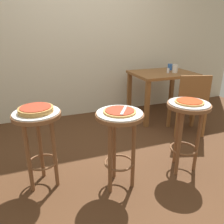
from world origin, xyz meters
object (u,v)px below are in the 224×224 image
(serving_plate_middle, at_px, (189,103))
(cup_near_edge, at_px, (175,69))
(stool_leftside, at_px, (39,133))
(condiment_shaker, at_px, (168,71))
(cup_far_edge, at_px, (170,67))
(serving_plate_leftside, at_px, (36,113))
(dining_table, at_px, (162,80))
(pizza_middle, at_px, (189,102))
(wooden_chair, at_px, (189,102))
(stool_middle, at_px, (187,121))
(serving_plate_foreground, at_px, (120,113))
(pizza_server_knife, at_px, (124,110))
(stool_foreground, at_px, (119,133))
(pizza_foreground, at_px, (120,111))
(pizza_leftside, at_px, (36,109))

(serving_plate_middle, distance_m, cup_near_edge, 1.52)
(stool_leftside, height_order, condiment_shaker, condiment_shaker)
(stool_leftside, relative_size, cup_far_edge, 7.19)
(cup_far_edge, bearing_deg, serving_plate_leftside, -149.37)
(dining_table, relative_size, cup_far_edge, 9.37)
(pizza_middle, bearing_deg, cup_far_edge, 62.28)
(wooden_chair, bearing_deg, condiment_shaker, 84.60)
(stool_middle, height_order, condiment_shaker, condiment_shaker)
(serving_plate_foreground, bearing_deg, pizza_server_knife, -33.69)
(serving_plate_middle, height_order, cup_far_edge, cup_far_edge)
(stool_foreground, xyz_separation_m, dining_table, (1.31, 1.43, 0.08))
(serving_plate_middle, bearing_deg, stool_foreground, -178.96)
(stool_middle, distance_m, condiment_shaker, 1.50)
(pizza_foreground, relative_size, dining_table, 0.29)
(serving_plate_leftside, bearing_deg, pizza_foreground, -21.17)
(cup_far_edge, bearing_deg, stool_leftside, -149.37)
(serving_plate_foreground, relative_size, dining_table, 0.42)
(pizza_middle, relative_size, serving_plate_leftside, 0.69)
(serving_plate_foreground, relative_size, stool_leftside, 0.54)
(serving_plate_leftside, relative_size, wooden_chair, 0.46)
(stool_middle, relative_size, dining_table, 0.77)
(serving_plate_foreground, height_order, pizza_middle, pizza_middle)
(pizza_foreground, relative_size, pizza_leftside, 0.95)
(pizza_foreground, bearing_deg, pizza_middle, 1.04)
(condiment_shaker, relative_size, wooden_chair, 0.09)
(serving_plate_middle, distance_m, pizza_leftside, 1.41)
(serving_plate_middle, relative_size, pizza_middle, 1.41)
(stool_middle, bearing_deg, pizza_leftside, 170.02)
(serving_plate_middle, bearing_deg, condiment_shaker, 64.41)
(cup_far_edge, relative_size, wooden_chair, 0.12)
(stool_foreground, relative_size, cup_far_edge, 7.19)
(stool_leftside, bearing_deg, stool_foreground, -21.17)
(serving_plate_leftside, height_order, cup_far_edge, cup_far_edge)
(stool_leftside, xyz_separation_m, condiment_shaker, (2.02, 1.09, 0.23))
(serving_plate_middle, distance_m, pizza_server_knife, 0.69)
(cup_far_edge, bearing_deg, stool_middle, -117.72)
(cup_near_edge, distance_m, wooden_chair, 0.74)
(serving_plate_foreground, xyz_separation_m, pizza_middle, (0.72, 0.01, 0.02))
(serving_plate_foreground, distance_m, stool_leftside, 0.74)
(cup_near_edge, height_order, wooden_chair, cup_near_edge)
(cup_near_edge, relative_size, pizza_server_knife, 0.56)
(serving_plate_foreground, bearing_deg, condiment_shaker, 44.74)
(stool_middle, distance_m, cup_near_edge, 1.54)
(stool_leftside, relative_size, cup_near_edge, 5.85)
(condiment_shaker, distance_m, pizza_server_knife, 1.91)
(cup_near_edge, bearing_deg, stool_middle, -119.75)
(serving_plate_middle, bearing_deg, serving_plate_leftside, 170.02)
(pizza_foreground, bearing_deg, serving_plate_middle, 1.04)
(serving_plate_foreground, xyz_separation_m, stool_middle, (0.72, 0.01, -0.19))
(stool_middle, relative_size, serving_plate_middle, 1.89)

